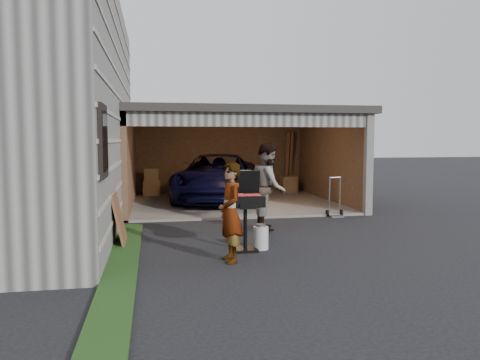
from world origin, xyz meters
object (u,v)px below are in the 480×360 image
object	(u,v)px
plywood_panel	(119,218)
hand_truck	(335,209)
propane_tank	(261,238)
woman	(230,213)
man	(269,186)
minivan	(218,179)
bbq_grill	(245,203)

from	to	relation	value
plywood_panel	hand_truck	xyz separation A→B (m)	(5.35, 2.35, -0.32)
propane_tank	plywood_panel	distance (m)	2.75
woman	hand_truck	distance (m)	5.30
man	hand_truck	size ratio (longest dim) A/B	1.84
minivan	plywood_panel	distance (m)	6.39
hand_truck	bbq_grill	bearing A→B (deg)	-135.85
man	plywood_panel	xyz separation A→B (m)	(-3.20, -0.97, -0.45)
man	plywood_panel	distance (m)	3.37
bbq_grill	man	bearing A→B (deg)	63.89
minivan	hand_truck	world-z (taller)	minivan
minivan	hand_truck	xyz separation A→B (m)	(2.63, -3.43, -0.54)
bbq_grill	woman	bearing A→B (deg)	-117.87
propane_tank	hand_truck	xyz separation A→B (m)	(2.76, 3.21, -0.01)
propane_tank	hand_truck	bearing A→B (deg)	49.34
minivan	propane_tank	size ratio (longest dim) A/B	12.58
woman	bbq_grill	world-z (taller)	woman
woman	propane_tank	world-z (taller)	woman
minivan	propane_tank	xyz separation A→B (m)	(-0.13, -6.64, -0.53)
minivan	woman	world-z (taller)	woman
man	hand_truck	distance (m)	2.67
hand_truck	woman	bearing A→B (deg)	-133.42
plywood_panel	hand_truck	bearing A→B (deg)	23.69
minivan	man	xyz separation A→B (m)	(0.48, -4.81, 0.23)
hand_truck	plywood_panel	bearing A→B (deg)	-158.74
minivan	bbq_grill	size ratio (longest dim) A/B	3.69
man	bbq_grill	distance (m)	2.07
minivan	woman	distance (m)	7.45
bbq_grill	minivan	bearing A→B (deg)	86.30
propane_tank	hand_truck	size ratio (longest dim) A/B	0.40
minivan	plywood_panel	size ratio (longest dim) A/B	5.04
woman	propane_tank	bearing A→B (deg)	129.87
propane_tank	hand_truck	distance (m)	4.23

